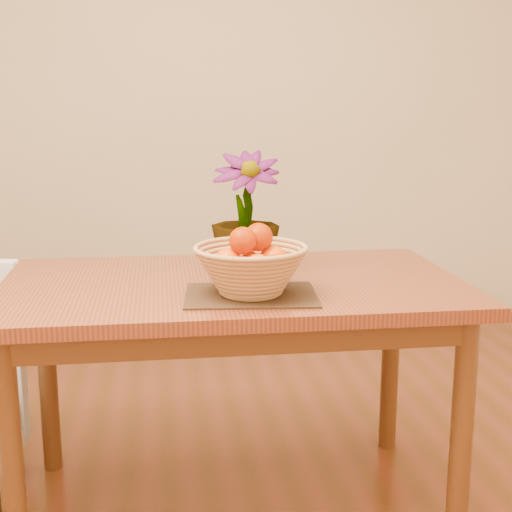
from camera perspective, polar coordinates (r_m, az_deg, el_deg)
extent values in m
cube|color=#F9E5BE|center=(4.06, -4.84, 13.04)|extent=(4.00, 0.02, 2.70)
cube|color=maroon|center=(2.18, -1.87, -2.49)|extent=(1.40, 0.80, 0.04)
cube|color=#4C2A11|center=(2.20, -1.86, -4.01)|extent=(1.28, 0.68, 0.08)
cylinder|color=#4C2A11|center=(2.05, -19.01, -15.45)|extent=(0.06, 0.06, 0.71)
cylinder|color=#4C2A11|center=(2.17, 16.12, -13.59)|extent=(0.06, 0.06, 0.71)
cylinder|color=#4C2A11|center=(2.62, -16.34, -9.06)|extent=(0.06, 0.06, 0.71)
cylinder|color=#4C2A11|center=(2.72, 10.69, -7.98)|extent=(0.06, 0.06, 0.71)
cube|color=#382314|center=(2.00, -0.42, -3.14)|extent=(0.39, 0.31, 0.01)
cylinder|color=tan|center=(2.00, -0.42, -2.95)|extent=(0.16, 0.16, 0.01)
sphere|color=#FF4504|center=(1.98, -0.42, -0.61)|extent=(0.07, 0.07, 0.07)
sphere|color=#FF4504|center=(2.00, 1.38, -0.29)|extent=(0.08, 0.08, 0.08)
sphere|color=#FF4504|center=(2.04, -0.99, -0.13)|extent=(0.07, 0.07, 0.07)
sphere|color=#FF4504|center=(1.96, -2.26, -0.54)|extent=(0.08, 0.08, 0.08)
sphere|color=#FF4504|center=(1.92, 0.18, -0.92)|extent=(0.07, 0.07, 0.07)
sphere|color=#FF4504|center=(1.99, 0.21, 1.52)|extent=(0.08, 0.08, 0.08)
sphere|color=#FF4504|center=(1.95, -1.07, 1.24)|extent=(0.08, 0.08, 0.08)
sphere|color=#FF4504|center=(1.99, 0.21, 1.52)|extent=(0.08, 0.08, 0.08)
sphere|color=#FF4504|center=(1.95, -1.07, 1.24)|extent=(0.08, 0.08, 0.08)
imported|color=#1A4714|center=(2.24, -0.86, 3.43)|extent=(0.24, 0.24, 0.39)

